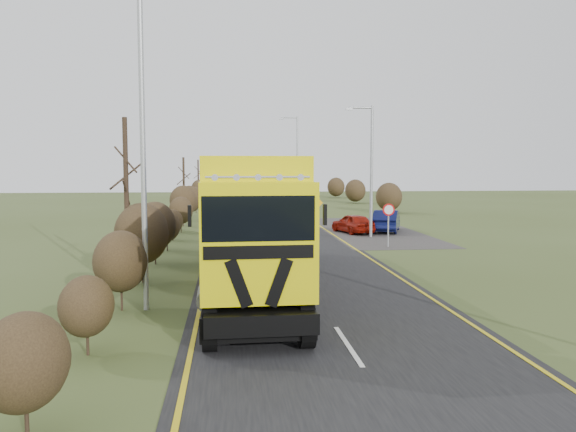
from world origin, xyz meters
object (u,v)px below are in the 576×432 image
at_px(lorry, 247,214).
at_px(car_red_hatchback, 353,224).
at_px(speed_sign, 389,217).
at_px(car_blue_sedan, 387,221).

relative_size(lorry, car_red_hatchback, 4.42).
xyz_separation_m(lorry, car_red_hatchback, (7.27, 15.15, -1.94)).
height_order(car_red_hatchback, speed_sign, speed_sign).
height_order(car_red_hatchback, car_blue_sedan, car_blue_sedan).
bearing_deg(car_blue_sedan, car_red_hatchback, 32.22).
relative_size(car_blue_sedan, speed_sign, 1.86).
bearing_deg(speed_sign, car_red_hatchback, 94.10).
xyz_separation_m(lorry, car_blue_sedan, (9.65, 15.65, -1.85)).
distance_m(lorry, speed_sign, 11.63).
bearing_deg(car_red_hatchback, lorry, 47.66).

